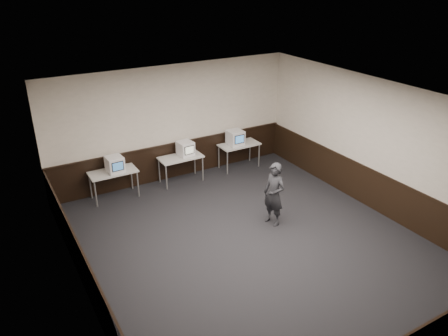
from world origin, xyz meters
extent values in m
plane|color=black|center=(0.00, 0.00, 0.00)|extent=(8.00, 8.00, 0.00)
plane|color=white|center=(0.00, 0.00, 3.20)|extent=(8.00, 8.00, 0.00)
plane|color=beige|center=(0.00, 4.00, 1.60)|extent=(7.00, 0.00, 7.00)
plane|color=beige|center=(0.00, -4.00, 1.60)|extent=(7.00, 0.00, 7.00)
plane|color=beige|center=(-3.50, 0.00, 1.60)|extent=(0.00, 8.00, 8.00)
plane|color=beige|center=(3.50, 0.00, 1.60)|extent=(0.00, 8.00, 8.00)
cube|color=black|center=(0.00, 3.98, 0.50)|extent=(6.98, 0.04, 1.00)
cube|color=black|center=(-3.48, 0.00, 0.50)|extent=(0.04, 7.98, 1.00)
cube|color=black|center=(3.48, 0.00, 0.50)|extent=(0.04, 7.98, 1.00)
cube|color=black|center=(0.00, 3.96, 1.02)|extent=(6.98, 0.06, 0.04)
cube|color=beige|center=(-1.90, 3.60, 0.73)|extent=(1.20, 0.60, 0.04)
cylinder|color=#999999|center=(-2.45, 3.35, 0.35)|extent=(0.04, 0.04, 0.71)
cylinder|color=#999999|center=(-1.35, 3.35, 0.35)|extent=(0.04, 0.04, 0.71)
cylinder|color=#999999|center=(-2.45, 3.85, 0.35)|extent=(0.04, 0.04, 0.71)
cylinder|color=#999999|center=(-1.35, 3.85, 0.35)|extent=(0.04, 0.04, 0.71)
cube|color=beige|center=(0.00, 3.60, 0.73)|extent=(1.20, 0.60, 0.04)
cylinder|color=#999999|center=(-0.55, 3.35, 0.35)|extent=(0.04, 0.04, 0.71)
cylinder|color=#999999|center=(0.55, 3.35, 0.35)|extent=(0.04, 0.04, 0.71)
cylinder|color=#999999|center=(-0.55, 3.85, 0.35)|extent=(0.04, 0.04, 0.71)
cylinder|color=#999999|center=(0.55, 3.85, 0.35)|extent=(0.04, 0.04, 0.71)
cube|color=beige|center=(1.90, 3.60, 0.73)|extent=(1.20, 0.60, 0.04)
cylinder|color=#999999|center=(1.35, 3.35, 0.35)|extent=(0.04, 0.04, 0.71)
cylinder|color=#999999|center=(2.45, 3.35, 0.35)|extent=(0.04, 0.04, 0.71)
cylinder|color=#999999|center=(1.35, 3.85, 0.35)|extent=(0.04, 0.04, 0.71)
cylinder|color=#999999|center=(2.45, 3.85, 0.35)|extent=(0.04, 0.04, 0.71)
cube|color=white|center=(-1.84, 3.56, 0.95)|extent=(0.43, 0.45, 0.41)
cube|color=black|center=(-1.83, 3.34, 0.97)|extent=(0.31, 0.03, 0.24)
cube|color=#35689D|center=(-1.83, 3.33, 0.97)|extent=(0.26, 0.02, 0.20)
cube|color=white|center=(0.17, 3.63, 0.95)|extent=(0.43, 0.45, 0.40)
cube|color=black|center=(0.19, 3.43, 0.97)|extent=(0.30, 0.04, 0.24)
cube|color=beige|center=(0.19, 3.42, 0.97)|extent=(0.26, 0.03, 0.20)
cube|color=white|center=(1.78, 3.63, 0.97)|extent=(0.43, 0.46, 0.43)
cube|color=black|center=(1.78, 3.40, 0.99)|extent=(0.32, 0.02, 0.26)
cube|color=teal|center=(1.78, 3.39, 0.99)|extent=(0.28, 0.01, 0.22)
imported|color=#232428|center=(0.92, 0.51, 0.76)|extent=(0.49, 0.62, 1.52)
camera|label=1|loc=(-4.49, -6.53, 5.47)|focal=35.00mm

